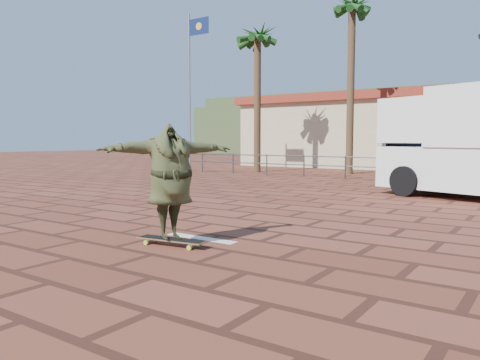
% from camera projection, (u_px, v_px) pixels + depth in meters
% --- Properties ---
extents(ground, '(120.00, 120.00, 0.00)m').
position_uv_depth(ground, '(212.00, 224.00, 9.41)').
color(ground, brown).
rests_on(ground, ground).
extents(paint_stripe, '(1.40, 0.22, 0.01)m').
position_uv_depth(paint_stripe, '(201.00, 238.00, 8.03)').
color(paint_stripe, white).
rests_on(paint_stripe, ground).
extents(guardrail, '(24.06, 0.06, 1.00)m').
position_uv_depth(guardrail, '(392.00, 165.00, 19.20)').
color(guardrail, '#47494F').
rests_on(guardrail, ground).
extents(flagpole, '(1.30, 0.10, 8.00)m').
position_uv_depth(flagpole, '(191.00, 82.00, 23.62)').
color(flagpole, gray).
rests_on(flagpole, ground).
extents(palm_far_left, '(2.40, 2.40, 8.25)m').
position_uv_depth(palm_far_left, '(258.00, 40.00, 24.15)').
color(palm_far_left, brown).
rests_on(palm_far_left, ground).
extents(palm_left, '(2.40, 2.40, 9.45)m').
position_uv_depth(palm_left, '(352.00, 11.00, 22.74)').
color(palm_left, brown).
rests_on(palm_left, ground).
extents(building_west, '(12.60, 7.60, 4.50)m').
position_uv_depth(building_west, '(346.00, 131.00, 30.67)').
color(building_west, beige).
rests_on(building_west, ground).
extents(hill_back, '(35.00, 14.00, 8.00)m').
position_uv_depth(hill_back, '(330.00, 124.00, 67.47)').
color(hill_back, '#384C28').
rests_on(hill_back, ground).
extents(longboard, '(1.22, 0.42, 0.12)m').
position_uv_depth(longboard, '(171.00, 240.00, 7.44)').
color(longboard, olive).
rests_on(longboard, ground).
extents(skateboarder, '(1.48, 2.31, 1.83)m').
position_uv_depth(skateboarder, '(171.00, 181.00, 7.36)').
color(skateboarder, '#3E4425').
rests_on(skateboarder, longboard).
extents(car_silver, '(4.44, 3.16, 1.40)m').
position_uv_depth(car_silver, '(436.00, 161.00, 22.00)').
color(car_silver, '#AEAFB5').
rests_on(car_silver, ground).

